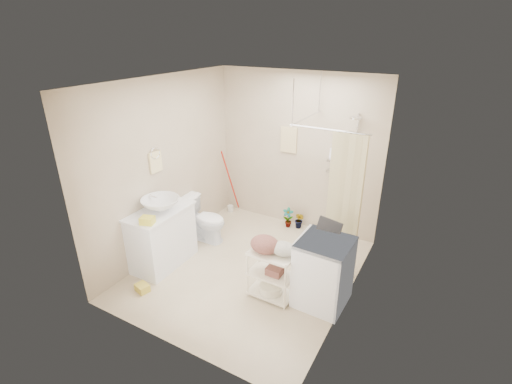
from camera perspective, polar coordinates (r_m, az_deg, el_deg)
floor at (r=5.43m, az=-1.16°, el=-11.77°), size 3.20×3.20×0.00m
ceiling at (r=4.45m, az=-1.45°, el=16.61°), size 2.80×3.20×0.04m
wall_back at (r=6.14m, az=6.35°, el=6.03°), size 2.80×0.04×2.60m
wall_front at (r=3.65m, az=-14.23°, el=-7.55°), size 2.80×0.04×2.60m
wall_left at (r=5.59m, az=-13.79°, el=3.68°), size 0.04×3.20×2.60m
wall_right at (r=4.31m, az=14.98°, el=-2.58°), size 0.04×3.20×2.60m
vanity at (r=5.50m, az=-14.25°, el=-6.75°), size 0.56×0.99×0.86m
sink at (r=5.25m, az=-14.47°, el=-1.86°), size 0.58×0.58×0.18m
counter_basket at (r=4.96m, az=-16.37°, el=-4.21°), size 0.21×0.18×0.10m
floor_basket at (r=5.21m, az=-17.11°, el=-13.74°), size 0.30×0.25×0.14m
toilet at (r=6.02m, az=-7.89°, el=-4.14°), size 0.72×0.42×0.72m
mop at (r=6.78m, az=-4.07°, el=1.56°), size 0.14×0.14×1.19m
potted_plant_a at (r=6.42m, az=4.94°, el=-3.95°), size 0.22×0.18×0.36m
potted_plant_b at (r=6.41m, az=6.68°, el=-4.34°), size 0.20×0.18×0.30m
hanging_towel at (r=6.12m, az=5.06°, el=7.99°), size 0.28×0.03×0.42m
towel_ring at (r=5.38m, az=-15.23°, el=4.69°), size 0.04×0.22×0.34m
tp_holder at (r=5.81m, az=-12.62°, el=-1.60°), size 0.08×0.12×0.14m
shower at (r=5.47m, az=12.11°, el=0.58°), size 1.10×1.10×2.10m
shampoo_bottle_a at (r=5.80m, az=11.67°, el=6.09°), size 0.12×0.12×0.24m
shampoo_bottle_b at (r=5.80m, az=13.01°, el=5.52°), size 0.07×0.07×0.16m
washing_machine at (r=4.70m, az=10.32°, el=-12.02°), size 0.62×0.64×0.87m
laundry_rack at (r=4.74m, az=2.37°, el=-12.00°), size 0.57×0.34×0.78m
ironing_board at (r=4.78m, az=9.70°, el=-9.89°), size 0.30×0.09×1.07m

